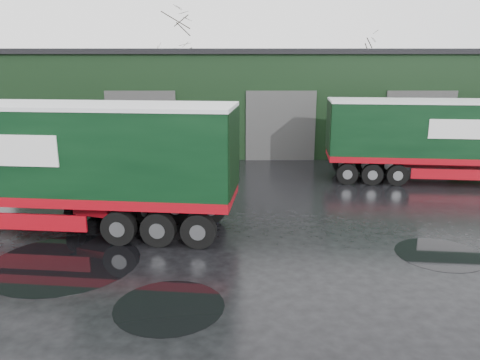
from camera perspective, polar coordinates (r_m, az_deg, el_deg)
name	(u,v)px	position (r m, az deg, el deg)	size (l,w,h in m)	color
ground	(253,258)	(14.07, 1.65, -9.52)	(100.00, 100.00, 0.00)	black
warehouse	(273,97)	(33.03, 4.06, 10.02)	(32.40, 12.40, 6.30)	black
hero_tractor	(132,163)	(18.21, -13.09, 2.00)	(2.60, 6.12, 3.80)	#0B3919
trailer_left	(31,167)	(17.39, -24.15, 1.48)	(2.88, 14.09, 4.38)	silver
lorry_right	(451,141)	(24.36, 24.34, 4.34)	(2.58, 14.93, 3.92)	silver
wash_bucket	(218,199)	(19.28, -2.67, -2.28)	(0.35, 0.35, 0.32)	navy
tree_back_a	(176,70)	(43.21, -7.84, 13.10)	(4.40, 4.40, 9.50)	black
tree_back_b	(354,82)	(44.14, 13.72, 11.56)	(4.40, 4.40, 7.50)	black
puddle_0	(169,306)	(11.69, -8.63, -14.99)	(2.66, 2.66, 0.01)	black
puddle_1	(440,254)	(15.56, 23.15, -8.31)	(2.63, 2.63, 0.01)	black
puddle_2	(65,262)	(14.71, -20.56, -9.38)	(4.31, 4.31, 0.01)	black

